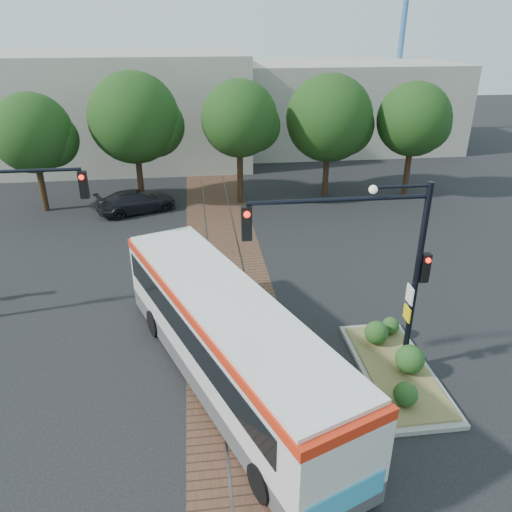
{
  "coord_description": "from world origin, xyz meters",
  "views": [
    {
      "loc": [
        -1.19,
        -13.06,
        10.14
      ],
      "look_at": [
        1.06,
        4.83,
        1.6
      ],
      "focal_mm": 35.0,
      "sensor_mm": 36.0,
      "label": 1
    }
  ],
  "objects_px": {
    "city_bus": "(226,335)",
    "signal_pole_main": "(379,254)",
    "traffic_island": "(396,363)",
    "parked_car": "(137,201)"
  },
  "relations": [
    {
      "from": "traffic_island",
      "to": "signal_pole_main",
      "type": "distance_m",
      "value": 3.95
    },
    {
      "from": "city_bus",
      "to": "traffic_island",
      "type": "bearing_deg",
      "value": -23.63
    },
    {
      "from": "signal_pole_main",
      "to": "parked_car",
      "type": "height_order",
      "value": "signal_pole_main"
    },
    {
      "from": "city_bus",
      "to": "signal_pole_main",
      "type": "height_order",
      "value": "signal_pole_main"
    },
    {
      "from": "signal_pole_main",
      "to": "traffic_island",
      "type": "bearing_deg",
      "value": -5.36
    },
    {
      "from": "traffic_island",
      "to": "parked_car",
      "type": "relative_size",
      "value": 1.16
    },
    {
      "from": "city_bus",
      "to": "signal_pole_main",
      "type": "distance_m",
      "value": 5.03
    },
    {
      "from": "city_bus",
      "to": "parked_car",
      "type": "distance_m",
      "value": 16.32
    },
    {
      "from": "city_bus",
      "to": "parked_car",
      "type": "relative_size",
      "value": 2.55
    },
    {
      "from": "signal_pole_main",
      "to": "city_bus",
      "type": "bearing_deg",
      "value": 178.94
    }
  ]
}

